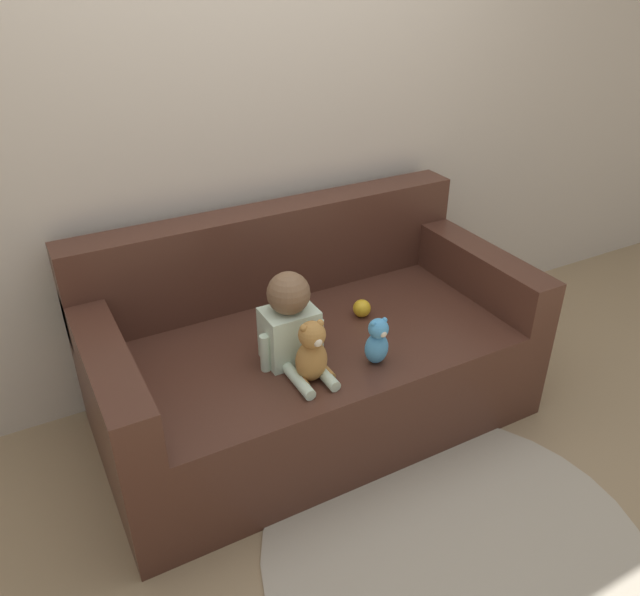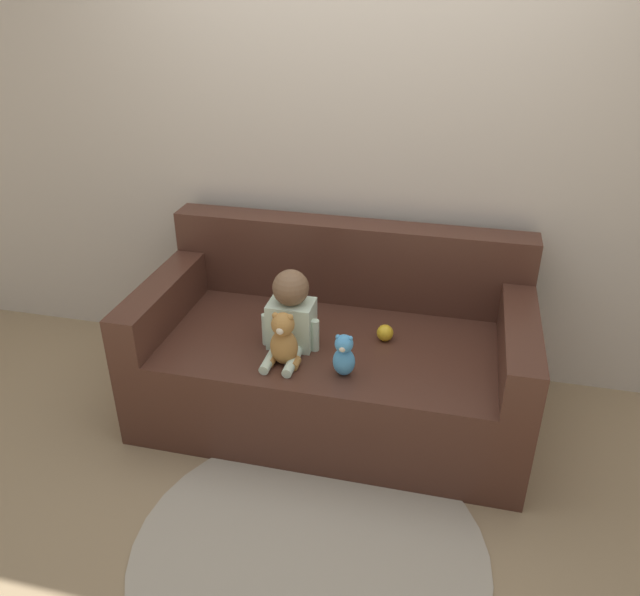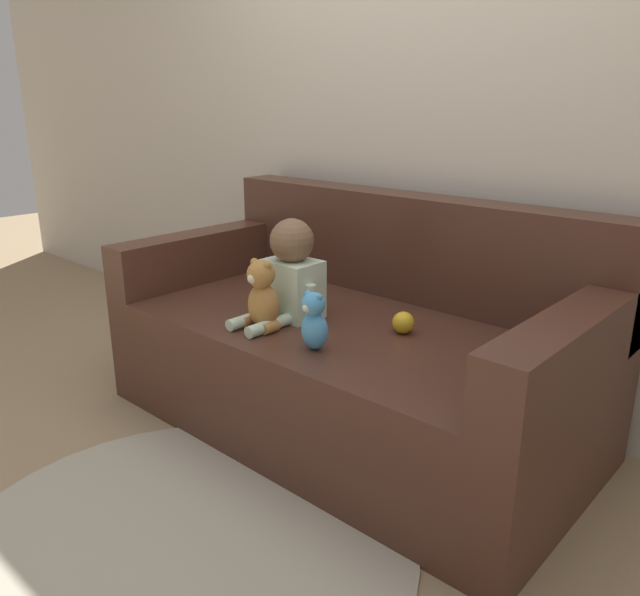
# 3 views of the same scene
# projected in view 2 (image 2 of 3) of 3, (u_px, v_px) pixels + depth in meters

# --- Properties ---
(ground_plane) EXTENTS (12.00, 12.00, 0.00)m
(ground_plane) POSITION_uv_depth(u_px,v_px,m) (332.00, 411.00, 3.34)
(ground_plane) COLOR #9E8460
(wall_back) EXTENTS (8.00, 0.05, 2.60)m
(wall_back) POSITION_uv_depth(u_px,v_px,m) (358.00, 142.00, 3.23)
(wall_back) COLOR beige
(wall_back) RESTS_ON ground_plane
(couch) EXTENTS (1.92, 1.00, 0.92)m
(couch) POSITION_uv_depth(u_px,v_px,m) (335.00, 355.00, 3.24)
(couch) COLOR #47281E
(couch) RESTS_ON ground_plane
(person_baby) EXTENTS (0.28, 0.37, 0.40)m
(person_baby) POSITION_uv_depth(u_px,v_px,m) (291.00, 314.00, 2.95)
(person_baby) COLOR silver
(person_baby) RESTS_ON couch
(teddy_bear_brown) EXTENTS (0.16, 0.12, 0.27)m
(teddy_bear_brown) POSITION_uv_depth(u_px,v_px,m) (284.00, 340.00, 2.84)
(teddy_bear_brown) COLOR #AD7A3D
(teddy_bear_brown) RESTS_ON couch
(plush_toy_side) EXTENTS (0.10, 0.10, 0.21)m
(plush_toy_side) POSITION_uv_depth(u_px,v_px,m) (344.00, 355.00, 2.77)
(plush_toy_side) COLOR #4C9EDB
(plush_toy_side) RESTS_ON couch
(toy_ball) EXTENTS (0.08, 0.08, 0.08)m
(toy_ball) POSITION_uv_depth(u_px,v_px,m) (385.00, 333.00, 3.06)
(toy_ball) COLOR gold
(toy_ball) RESTS_ON couch
(floor_rug) EXTENTS (1.45, 1.45, 0.01)m
(floor_rug) POSITION_uv_depth(u_px,v_px,m) (309.00, 552.00, 2.53)
(floor_rug) COLOR #B2A893
(floor_rug) RESTS_ON ground_plane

